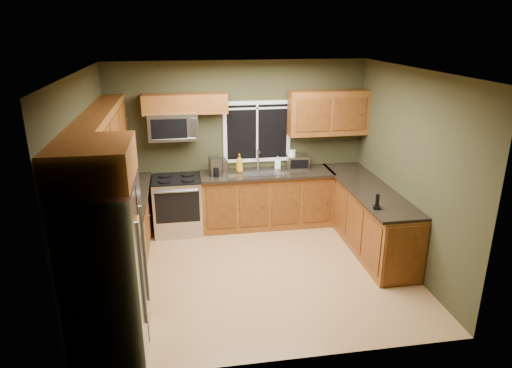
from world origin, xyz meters
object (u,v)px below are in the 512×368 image
object	(u,v)px
soap_bottle_b	(278,162)
microwave	(173,126)
refrigerator	(106,271)
kettle	(224,165)
paper_towel_roll	(291,159)
cordless_phone	(377,204)
coffee_maker	(215,167)
toaster_oven	(298,162)
soap_bottle_a	(240,163)
range	(178,205)

from	to	relation	value
soap_bottle_b	microwave	bearing A→B (deg)	-177.92
refrigerator	kettle	distance (m)	3.27
paper_towel_roll	soap_bottle_b	distance (m)	0.24
paper_towel_roll	microwave	bearing A→B (deg)	-178.29
cordless_phone	coffee_maker	bearing A→B (deg)	138.61
refrigerator	toaster_oven	bearing A→B (deg)	47.22
paper_towel_roll	soap_bottle_a	bearing A→B (deg)	-174.83
kettle	soap_bottle_b	distance (m)	0.91
refrigerator	cordless_phone	xyz separation A→B (m)	(3.29, 1.02, 0.10)
kettle	soap_bottle_b	xyz separation A→B (m)	(0.91, 0.05, -0.02)
toaster_oven	kettle	world-z (taller)	kettle
kettle	cordless_phone	size ratio (longest dim) A/B	1.31
range	kettle	distance (m)	0.98
refrigerator	cordless_phone	size ratio (longest dim) A/B	8.76
range	kettle	xyz separation A→B (m)	(0.77, 0.15, 0.59)
coffee_maker	soap_bottle_b	world-z (taller)	coffee_maker
toaster_oven	coffee_maker	size ratio (longest dim) A/B	1.27
refrigerator	microwave	xyz separation A→B (m)	(0.69, 2.91, 0.83)
soap_bottle_a	microwave	bearing A→B (deg)	178.71
coffee_maker	kettle	distance (m)	0.21
range	soap_bottle_b	distance (m)	1.79
paper_towel_roll	cordless_phone	distance (m)	2.06
soap_bottle_a	cordless_phone	bearing A→B (deg)	-49.83
soap_bottle_b	kettle	bearing A→B (deg)	-176.95
microwave	kettle	bearing A→B (deg)	0.93
kettle	paper_towel_roll	xyz separation A→B (m)	(1.14, 0.04, 0.03)
range	cordless_phone	distance (m)	3.18
toaster_oven	kettle	bearing A→B (deg)	179.94
microwave	cordless_phone	xyz separation A→B (m)	(2.60, -1.89, -0.73)
range	paper_towel_roll	xyz separation A→B (m)	(1.91, 0.19, 0.62)
refrigerator	paper_towel_roll	world-z (taller)	refrigerator
paper_towel_roll	soap_bottle_b	bearing A→B (deg)	179.04
paper_towel_roll	soap_bottle_a	size ratio (longest dim) A/B	1.13
toaster_oven	soap_bottle_b	size ratio (longest dim) A/B	1.83
refrigerator	cordless_phone	world-z (taller)	refrigerator
soap_bottle_b	soap_bottle_a	bearing A→B (deg)	-172.65
range	microwave	xyz separation A→B (m)	(-0.00, 0.14, 1.26)
refrigerator	microwave	world-z (taller)	microwave
refrigerator	soap_bottle_b	distance (m)	3.80
range	toaster_oven	size ratio (longest dim) A/B	2.52
toaster_oven	microwave	bearing A→B (deg)	-179.68
range	refrigerator	bearing A→B (deg)	-103.97
soap_bottle_b	cordless_phone	distance (m)	2.15
coffee_maker	paper_towel_roll	bearing A→B (deg)	8.78
refrigerator	paper_towel_roll	bearing A→B (deg)	48.70
toaster_oven	soap_bottle_b	xyz separation A→B (m)	(-0.33, 0.05, -0.01)
soap_bottle_a	cordless_phone	world-z (taller)	soap_bottle_a
soap_bottle_a	cordless_phone	size ratio (longest dim) A/B	1.45
kettle	paper_towel_roll	distance (m)	1.15
range	kettle	world-z (taller)	kettle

